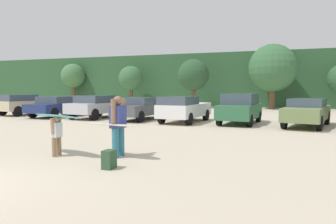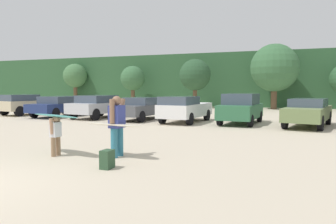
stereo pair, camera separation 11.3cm
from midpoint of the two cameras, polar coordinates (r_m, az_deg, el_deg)
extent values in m
cube|color=#2D5633|center=(40.50, 12.77, 5.26)|extent=(108.00, 12.00, 5.59)
cylinder|color=brown|center=(41.37, -15.49, 2.83)|extent=(0.46, 0.46, 2.19)
sphere|color=#427042|center=(41.38, -15.55, 6.02)|extent=(2.83, 2.83, 2.83)
cylinder|color=brown|center=(36.07, -5.95, 2.53)|extent=(0.43, 0.43, 1.86)
sphere|color=#38663D|center=(36.07, -5.98, 5.78)|extent=(2.63, 2.63, 2.63)
cylinder|color=brown|center=(32.58, 4.73, 2.41)|extent=(0.41, 0.41, 1.91)
sphere|color=#284C2D|center=(32.59, 4.76, 6.37)|extent=(3.04, 3.04, 3.04)
cylinder|color=brown|center=(31.82, 17.77, 2.19)|extent=(0.54, 0.54, 1.92)
sphere|color=#38663D|center=(31.85, 17.88, 7.23)|extent=(4.33, 4.33, 4.33)
cube|color=beige|center=(26.15, -22.77, 1.11)|extent=(2.51, 4.21, 0.68)
cube|color=#3F4C5B|center=(25.70, -24.13, 2.26)|extent=(2.09, 2.52, 0.43)
cylinder|color=black|center=(27.62, -21.62, 0.58)|extent=(0.33, 0.74, 0.72)
cylinder|color=black|center=(26.30, -19.36, 0.47)|extent=(0.33, 0.74, 0.72)
cylinder|color=black|center=(26.13, -26.16, 0.26)|extent=(0.33, 0.74, 0.72)
cylinder|color=black|center=(24.72, -24.01, 0.13)|extent=(0.33, 0.74, 0.72)
cube|color=navy|center=(23.67, -17.81, 0.79)|extent=(2.09, 4.60, 0.56)
cube|color=#3F4C5B|center=(23.70, -17.73, 2.04)|extent=(1.86, 2.68, 0.47)
cylinder|color=black|center=(25.38, -17.04, 0.39)|extent=(0.24, 0.71, 0.71)
cylinder|color=black|center=(24.29, -13.93, 0.29)|extent=(0.24, 0.71, 0.71)
cylinder|color=black|center=(23.19, -21.85, -0.06)|extent=(0.24, 0.71, 0.71)
cylinder|color=black|center=(22.00, -18.67, -0.20)|extent=(0.24, 0.71, 0.71)
cube|color=silver|center=(21.81, -11.81, 0.76)|extent=(2.34, 4.15, 0.64)
cube|color=#3F4C5B|center=(21.73, -11.95, 2.20)|extent=(2.00, 2.41, 0.46)
cylinder|color=black|center=(23.39, -11.42, 0.20)|extent=(0.29, 0.73, 0.72)
cylinder|color=black|center=(22.35, -7.94, 0.06)|extent=(0.29, 0.73, 0.72)
cylinder|color=black|center=(21.42, -15.82, -0.23)|extent=(0.29, 0.73, 0.72)
cylinder|color=black|center=(20.27, -12.23, -0.41)|extent=(0.29, 0.73, 0.72)
cube|color=#4C4F54|center=(20.26, -4.33, 0.43)|extent=(2.10, 4.41, 0.60)
cube|color=#3F4C5B|center=(20.24, -4.33, 1.90)|extent=(1.76, 2.07, 0.44)
cylinder|color=black|center=(21.89, -4.19, -0.08)|extent=(0.28, 0.67, 0.65)
cylinder|color=black|center=(21.13, -0.54, -0.22)|extent=(0.28, 0.67, 0.65)
cylinder|color=black|center=(19.52, -8.42, -0.63)|extent=(0.28, 0.67, 0.65)
cylinder|color=black|center=(18.67, -4.47, -0.81)|extent=(0.28, 0.67, 0.65)
cube|color=white|center=(18.89, 3.23, 0.34)|extent=(2.03, 4.32, 0.71)
cube|color=#3F4C5B|center=(17.98, 2.11, 1.98)|extent=(1.76, 2.22, 0.43)
cylinder|color=black|center=(20.50, 2.61, -0.35)|extent=(0.26, 0.67, 0.66)
cylinder|color=black|center=(19.94, 6.84, -0.50)|extent=(0.26, 0.67, 0.66)
cylinder|color=black|center=(17.97, -0.79, -0.98)|extent=(0.26, 0.67, 0.66)
cylinder|color=black|center=(17.33, 3.95, -1.18)|extent=(0.26, 0.67, 0.66)
cube|color=#2D6642|center=(18.41, 12.53, 0.14)|extent=(1.95, 4.11, 0.74)
cube|color=#3F4C5B|center=(18.42, 12.59, 2.20)|extent=(1.72, 2.44, 0.58)
cylinder|color=black|center=(19.90, 11.13, -0.61)|extent=(0.25, 0.63, 0.62)
cylinder|color=black|center=(19.60, 15.56, -0.76)|extent=(0.25, 0.63, 0.62)
cylinder|color=black|center=(17.34, 9.07, -1.28)|extent=(0.25, 0.63, 0.62)
cylinder|color=black|center=(16.99, 14.14, -1.47)|extent=(0.25, 0.63, 0.62)
cube|color=#6B7F4C|center=(18.05, 23.03, -0.18)|extent=(2.52, 4.87, 0.65)
cube|color=#3F4C5B|center=(18.03, 23.08, 1.48)|extent=(1.94, 2.40, 0.41)
cylinder|color=black|center=(19.71, 21.46, -0.75)|extent=(0.34, 0.73, 0.71)
cylinder|color=black|center=(19.50, 25.94, -0.93)|extent=(0.34, 0.73, 0.71)
cylinder|color=black|center=(16.72, 19.58, -1.52)|extent=(0.34, 0.73, 0.71)
cylinder|color=black|center=(16.46, 24.85, -1.75)|extent=(0.34, 0.73, 0.71)
cylinder|color=teal|center=(9.34, -8.86, -5.29)|extent=(0.19, 0.19, 0.82)
cylinder|color=teal|center=(9.59, -7.91, -5.04)|extent=(0.19, 0.19, 0.82)
cube|color=#333D8C|center=(9.37, -8.42, -0.79)|extent=(0.33, 0.43, 0.63)
sphere|color=#8C664C|center=(9.35, -8.45, 1.93)|extent=(0.26, 0.26, 0.26)
cylinder|color=#8C664C|center=(9.17, -9.20, 0.13)|extent=(0.15, 0.15, 0.66)
cylinder|color=#8C664C|center=(9.56, -7.70, 0.30)|extent=(0.15, 0.34, 0.67)
cylinder|color=#8C6B4C|center=(9.94, -18.74, -5.69)|extent=(0.13, 0.13, 0.55)
cylinder|color=#8C6B4C|center=(10.09, -17.99, -5.54)|extent=(0.13, 0.13, 0.55)
cube|color=silver|center=(9.95, -18.42, -2.87)|extent=(0.22, 0.29, 0.42)
sphere|color=tan|center=(9.92, -18.46, -1.17)|extent=(0.17, 0.17, 0.17)
cylinder|color=tan|center=(9.82, -19.04, -2.33)|extent=(0.10, 0.13, 0.45)
cylinder|color=tan|center=(10.05, -17.85, -2.16)|extent=(0.10, 0.14, 0.45)
ellipsoid|color=beige|center=(9.43, -9.14, -2.13)|extent=(2.01, 0.91, 0.12)
ellipsoid|color=teal|center=(10.09, -18.42, -0.63)|extent=(2.10, 1.14, 0.15)
cube|color=#2D4C33|center=(8.17, -9.98, -7.99)|extent=(0.24, 0.34, 0.45)
camera|label=1|loc=(0.06, -89.76, 0.02)|focal=35.57mm
camera|label=2|loc=(0.06, 90.24, -0.02)|focal=35.57mm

